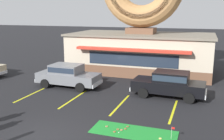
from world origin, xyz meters
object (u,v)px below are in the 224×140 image
Objects in this scene: car_grey at (68,75)px; car_black at (169,83)px; putting_flag_pin at (172,130)px; golf_ball at (119,132)px; trash_bin at (60,68)px.

car_black is at bearing 0.96° from car_grey.
car_grey is (-7.95, 5.65, 0.43)m from putting_flag_pin.
golf_ball is 8.19m from car_grey.
trash_bin is at bearing 161.72° from car_black.
car_grey reaches higher than putting_flag_pin.
car_grey and car_black have the same top height.
car_grey is 0.99× the size of car_black.
golf_ball is 6.16m from car_black.
putting_flag_pin is at bearing -81.24° from car_black.
car_black is at bearing 98.76° from putting_flag_pin.
car_black is (1.37, 5.95, 0.82)m from golf_ball.
golf_ball is at bearing -102.96° from car_black.
car_black is (7.06, 0.12, 0.00)m from car_grey.
putting_flag_pin is at bearing -40.34° from trash_bin.
trash_bin reaches higher than putting_flag_pin.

